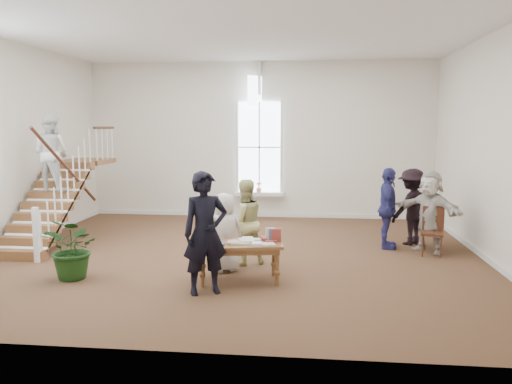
# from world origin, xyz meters

# --- Properties ---
(ground) EXTENTS (10.00, 10.00, 0.00)m
(ground) POSITION_xyz_m (0.00, 0.00, 0.00)
(ground) COLOR #46331B
(ground) RESTS_ON ground
(room_shell) EXTENTS (10.49, 10.00, 10.00)m
(room_shell) POSITION_xyz_m (-0.00, 4.39, 0.40)
(room_shell) COLOR silver
(room_shell) RESTS_ON ground
(staircase) EXTENTS (1.10, 4.10, 2.92)m
(staircase) POSITION_xyz_m (-4.34, 0.75, 1.62)
(staircase) COLOR brown
(staircase) RESTS_ON ground
(library_table) EXTENTS (1.57, 0.98, 0.75)m
(library_table) POSITION_xyz_m (0.27, -1.73, 0.61)
(library_table) COLOR brown
(library_table) RESTS_ON ground
(police_officer) EXTENTS (0.85, 0.73, 1.97)m
(police_officer) POSITION_xyz_m (-0.19, -2.38, 0.99)
(police_officer) COLOR black
(police_officer) RESTS_ON ground
(elderly_woman) EXTENTS (0.85, 0.75, 1.46)m
(elderly_woman) POSITION_xyz_m (-0.09, -1.13, 0.73)
(elderly_woman) COLOR silver
(elderly_woman) RESTS_ON ground
(person_yellow) EXTENTS (1.01, 0.93, 1.66)m
(person_yellow) POSITION_xyz_m (0.21, -0.63, 0.83)
(person_yellow) COLOR #CCC77F
(person_yellow) RESTS_ON ground
(woman_cluster_a) EXTENTS (0.56, 1.09, 1.78)m
(woman_cluster_a) POSITION_xyz_m (3.16, 0.94, 0.89)
(woman_cluster_a) COLOR navy
(woman_cluster_a) RESTS_ON ground
(woman_cluster_b) EXTENTS (1.27, 1.19, 1.72)m
(woman_cluster_b) POSITION_xyz_m (3.76, 1.39, 0.86)
(woman_cluster_b) COLOR black
(woman_cluster_b) RESTS_ON ground
(woman_cluster_c) EXTENTS (1.52, 1.49, 1.74)m
(woman_cluster_c) POSITION_xyz_m (4.00, 0.74, 0.87)
(woman_cluster_c) COLOR beige
(woman_cluster_c) RESTS_ON ground
(floor_plant) EXTENTS (1.23, 1.15, 1.10)m
(floor_plant) POSITION_xyz_m (-2.63, -1.89, 0.55)
(floor_plant) COLOR #153611
(floor_plant) RESTS_ON ground
(side_chair) EXTENTS (0.53, 0.53, 1.00)m
(side_chair) POSITION_xyz_m (4.02, 0.49, 0.56)
(side_chair) COLOR #3B1E10
(side_chair) RESTS_ON ground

